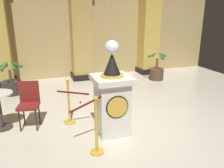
# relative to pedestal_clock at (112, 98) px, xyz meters

# --- Properties ---
(ground_plane) EXTENTS (10.86, 10.86, 0.00)m
(ground_plane) POSITION_rel_pedestal_clock_xyz_m (0.26, -0.06, -0.72)
(ground_plane) COLOR beige
(back_wall) EXTENTS (10.86, 0.16, 4.16)m
(back_wall) POSITION_rel_pedestal_clock_xyz_m (0.26, 4.55, 1.36)
(back_wall) COLOR tan
(back_wall) RESTS_ON ground_plane
(pedestal_clock) EXTENTS (0.72, 0.72, 1.82)m
(pedestal_clock) POSITION_rel_pedestal_clock_xyz_m (0.00, 0.00, 0.00)
(pedestal_clock) COLOR silver
(pedestal_clock) RESTS_ON ground_plane
(stanchion_near) EXTENTS (0.24, 0.24, 1.01)m
(stanchion_near) POSITION_rel_pedestal_clock_xyz_m (-0.74, 0.67, -0.37)
(stanchion_near) COLOR gold
(stanchion_near) RESTS_ON ground_plane
(stanchion_far) EXTENTS (0.24, 0.24, 1.03)m
(stanchion_far) POSITION_rel_pedestal_clock_xyz_m (-0.47, -0.59, -0.36)
(stanchion_far) COLOR gold
(stanchion_far) RESTS_ON ground_plane
(velvet_rope) EXTENTS (0.78, 0.80, 0.22)m
(velvet_rope) POSITION_rel_pedestal_clock_xyz_m (-0.61, 0.04, 0.07)
(velvet_rope) COLOR #591419
(column_right) EXTENTS (0.79, 0.79, 3.99)m
(column_right) POSITION_rel_pedestal_clock_xyz_m (2.91, 4.16, 1.26)
(column_right) COLOR black
(column_right) RESTS_ON ground_plane
(column_centre_rear) EXTENTS (0.84, 0.84, 3.99)m
(column_centre_rear) POSITION_rel_pedestal_clock_xyz_m (0.26, 4.16, 1.26)
(column_centre_rear) COLOR black
(column_centre_rear) RESTS_ON ground_plane
(potted_palm_left) EXTENTS (0.77, 0.72, 1.05)m
(potted_palm_left) POSITION_rel_pedestal_clock_xyz_m (-2.07, 3.10, -0.41)
(potted_palm_left) COLOR #2D2823
(potted_palm_left) RESTS_ON ground_plane
(potted_palm_right) EXTENTS (0.73, 0.72, 1.04)m
(potted_palm_right) POSITION_rel_pedestal_clock_xyz_m (2.75, 3.10, -0.43)
(potted_palm_right) COLOR #4C3828
(potted_palm_right) RESTS_ON ground_plane
(cafe_table) EXTENTS (0.56, 0.56, 0.77)m
(cafe_table) POSITION_rel_pedestal_clock_xyz_m (-2.10, 0.88, -0.23)
(cafe_table) COLOR #332D28
(cafe_table) RESTS_ON ground_plane
(cafe_chair_red) EXTENTS (0.48, 0.48, 0.96)m
(cafe_chair_red) POSITION_rel_pedestal_clock_xyz_m (-1.53, 0.80, -0.15)
(cafe_chair_red) COLOR black
(cafe_chair_red) RESTS_ON ground_plane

